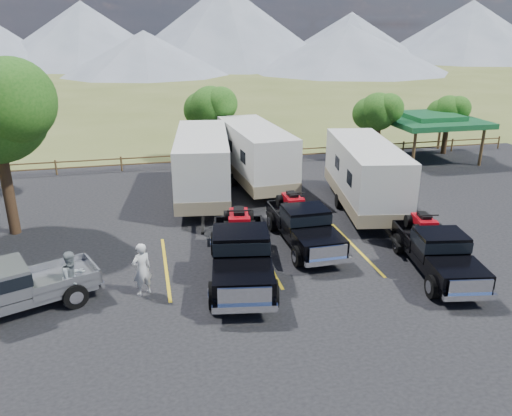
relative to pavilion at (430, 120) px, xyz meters
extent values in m
plane|color=#4F5926|center=(-13.00, -17.00, -2.79)|extent=(320.00, 320.00, 0.00)
cube|color=black|center=(-13.00, -14.00, -2.77)|extent=(44.00, 34.00, 0.04)
cube|color=gold|center=(-19.00, -13.00, -2.74)|extent=(0.12, 5.50, 0.01)
cube|color=gold|center=(-15.00, -13.00, -2.74)|extent=(0.12, 5.50, 0.01)
cube|color=gold|center=(-11.00, -13.00, -2.74)|extent=(0.12, 5.50, 0.01)
cube|color=gold|center=(-7.00, -13.00, -2.74)|extent=(0.12, 5.50, 0.01)
cylinder|color=#2E2112|center=(-25.50, -8.00, -0.55)|extent=(0.48, 0.48, 4.48)
sphere|color=#1B4E13|center=(-24.54, -8.80, 3.29)|extent=(3.52, 3.52, 3.52)
cylinder|color=#2E2112|center=(-4.00, 0.00, -1.39)|extent=(0.39, 0.39, 2.80)
sphere|color=#1B4E13|center=(-4.00, 0.00, 0.71)|extent=(2.52, 2.52, 2.52)
sphere|color=#1B4E13|center=(-3.46, -0.45, 0.98)|extent=(1.98, 1.98, 1.98)
sphere|color=#1B4E13|center=(-4.50, 0.40, 0.53)|extent=(2.16, 2.16, 2.16)
cylinder|color=#2E2112|center=(2.00, 1.00, -1.53)|extent=(0.38, 0.38, 2.52)
sphere|color=#1B4E13|center=(2.00, 1.00, 0.36)|extent=(2.24, 2.24, 2.24)
sphere|color=#1B4E13|center=(2.48, 0.60, 0.60)|extent=(1.76, 1.76, 1.76)
sphere|color=#1B4E13|center=(1.55, 1.35, 0.20)|extent=(1.92, 1.92, 1.92)
cylinder|color=#2E2112|center=(-15.00, 2.00, -1.25)|extent=(0.41, 0.41, 3.08)
sphere|color=#1B4E13|center=(-15.00, 2.00, 1.06)|extent=(2.80, 2.80, 2.80)
sphere|color=#1B4E13|center=(-14.40, 1.50, 1.36)|extent=(2.20, 2.20, 2.20)
sphere|color=#1B4E13|center=(-15.56, 2.44, 0.86)|extent=(2.40, 2.40, 2.40)
cylinder|color=brown|center=(-25.00, 1.50, -2.29)|extent=(0.12, 0.12, 1.00)
cylinder|color=brown|center=(-21.00, 1.50, -2.29)|extent=(0.12, 0.12, 1.00)
cylinder|color=brown|center=(-17.00, 1.50, -2.29)|extent=(0.12, 0.12, 1.00)
cylinder|color=brown|center=(-13.00, 1.50, -2.29)|extent=(0.12, 0.12, 1.00)
cylinder|color=brown|center=(-9.00, 1.50, -2.29)|extent=(0.12, 0.12, 1.00)
cylinder|color=brown|center=(-5.00, 1.50, -2.29)|extent=(0.12, 0.12, 1.00)
cylinder|color=brown|center=(-1.00, 1.50, -2.29)|extent=(0.12, 0.12, 1.00)
cylinder|color=brown|center=(3.00, 1.50, -2.29)|extent=(0.12, 0.12, 1.00)
cylinder|color=brown|center=(7.00, 1.50, -2.29)|extent=(0.12, 0.12, 1.00)
cube|color=brown|center=(-11.00, 1.50, -2.34)|extent=(36.00, 0.06, 0.08)
cube|color=brown|center=(-11.00, 1.50, -1.94)|extent=(36.00, 0.06, 0.08)
cylinder|color=brown|center=(-2.50, -2.50, -1.49)|extent=(0.20, 0.20, 2.60)
cylinder|color=brown|center=(-2.50, 2.50, -1.49)|extent=(0.20, 0.20, 2.60)
cylinder|color=brown|center=(2.50, -2.50, -1.49)|extent=(0.20, 0.20, 2.60)
cylinder|color=brown|center=(2.50, 2.50, -1.49)|extent=(0.20, 0.20, 2.60)
cube|color=#19582E|center=(0.00, 0.00, -0.04)|extent=(6.20, 6.20, 0.35)
cube|color=#19582E|center=(0.00, 0.00, 0.26)|extent=(3.50, 3.50, 0.35)
cone|color=slate|center=(-31.00, 95.00, 4.21)|extent=(44.00, 44.00, 14.00)
cone|color=slate|center=(1.00, 91.00, 6.21)|extent=(52.00, 52.00, 18.00)
cone|color=slate|center=(35.00, 97.00, 3.21)|extent=(40.00, 40.00, 12.00)
cone|color=slate|center=(67.00, 93.00, 4.71)|extent=(50.00, 50.00, 15.00)
cone|color=slate|center=(-18.00, 70.00, 1.21)|extent=(32.00, 32.00, 8.00)
cone|color=slate|center=(22.00, 67.00, 1.71)|extent=(40.00, 40.00, 9.00)
cube|color=black|center=(-16.28, -14.51, -2.08)|extent=(2.88, 6.27, 0.38)
cube|color=black|center=(-16.60, -16.51, -1.69)|extent=(2.31, 2.20, 0.53)
cube|color=black|center=(-16.30, -14.63, -1.32)|extent=(2.23, 1.95, 1.06)
cube|color=black|center=(-16.30, -14.63, -1.16)|extent=(2.28, 2.02, 0.48)
cube|color=black|center=(-15.98, -12.62, -1.79)|extent=(2.41, 2.83, 0.58)
cube|color=white|center=(-16.77, -17.58, -1.74)|extent=(1.69, 0.35, 0.58)
cube|color=white|center=(-16.78, -17.64, -2.14)|extent=(2.08, 0.52, 0.23)
cube|color=white|center=(-15.78, -11.37, -2.14)|extent=(2.08, 0.49, 0.23)
cylinder|color=black|center=(-17.59, -16.42, -2.27)|extent=(0.46, 0.99, 0.95)
cylinder|color=black|center=(-15.63, -16.73, -2.27)|extent=(0.46, 0.99, 0.95)
cylinder|color=black|center=(-16.93, -12.28, -2.27)|extent=(0.46, 0.99, 0.95)
cylinder|color=black|center=(-14.97, -12.59, -2.27)|extent=(0.46, 0.99, 0.95)
cube|color=#9A0810|center=(-15.98, -12.62, -1.07)|extent=(0.95, 1.48, 0.37)
cube|color=black|center=(-15.98, -12.62, -0.81)|extent=(0.54, 0.85, 0.19)
cube|color=#9A0810|center=(-16.07, -13.20, -0.97)|extent=(0.90, 0.50, 0.23)
cylinder|color=black|center=(-16.05, -13.09, -0.60)|extent=(0.95, 0.21, 0.06)
cylinder|color=black|center=(-16.54, -13.12, -1.29)|extent=(0.37, 0.63, 0.59)
cylinder|color=black|center=(-15.60, -13.27, -1.29)|extent=(0.37, 0.63, 0.59)
cylinder|color=black|center=(-16.36, -11.97, -1.29)|extent=(0.37, 0.63, 0.59)
cylinder|color=black|center=(-15.42, -12.12, -1.29)|extent=(0.37, 0.63, 0.59)
cube|color=black|center=(-13.07, -12.18, -2.15)|extent=(1.83, 5.42, 0.34)
cube|color=black|center=(-13.04, -14.00, -1.80)|extent=(1.84, 1.73, 0.47)
cube|color=black|center=(-13.07, -12.30, -1.47)|extent=(1.80, 1.51, 0.94)
cube|color=black|center=(-13.07, -12.30, -1.33)|extent=(1.84, 1.56, 0.43)
cube|color=black|center=(-13.10, -10.48, -1.89)|extent=(1.85, 2.30, 0.52)
cube|color=white|center=(-13.02, -14.96, -1.85)|extent=(1.51, 0.10, 0.52)
cube|color=white|center=(-13.02, -15.02, -2.21)|extent=(1.85, 0.20, 0.21)
cube|color=white|center=(-13.12, -9.35, -2.21)|extent=(1.85, 0.18, 0.21)
cylinder|color=black|center=(-13.93, -14.07, -2.32)|extent=(0.30, 0.86, 0.85)
cylinder|color=black|center=(-12.15, -14.04, -2.32)|extent=(0.30, 0.86, 0.85)
cylinder|color=black|center=(-14.00, -10.33, -2.32)|extent=(0.30, 0.86, 0.85)
cylinder|color=black|center=(-12.22, -10.30, -2.32)|extent=(0.30, 0.86, 0.85)
cube|color=#9A0810|center=(-13.10, -10.48, -1.25)|extent=(0.68, 1.24, 0.33)
cube|color=black|center=(-13.10, -10.48, -1.02)|extent=(0.39, 0.72, 0.17)
cube|color=#9A0810|center=(-13.10, -11.00, -1.16)|extent=(0.76, 0.34, 0.21)
cylinder|color=black|center=(-13.10, -10.91, -0.83)|extent=(0.85, 0.07, 0.06)
cylinder|color=black|center=(-13.52, -11.01, -1.44)|extent=(0.26, 0.53, 0.53)
cylinder|color=black|center=(-12.67, -11.00, -1.44)|extent=(0.26, 0.53, 0.53)
cylinder|color=black|center=(-13.54, -9.97, -1.44)|extent=(0.26, 0.53, 0.53)
cylinder|color=black|center=(-12.69, -9.96, -1.44)|extent=(0.26, 0.53, 0.53)
cube|color=black|center=(-8.93, -15.76, -2.17)|extent=(2.55, 5.46, 0.33)
cube|color=black|center=(-9.23, -17.50, -1.83)|extent=(2.02, 1.93, 0.46)
cube|color=black|center=(-8.95, -15.87, -1.50)|extent=(1.95, 1.71, 0.92)
cube|color=black|center=(-8.95, -15.87, -1.37)|extent=(1.99, 1.77, 0.41)
cube|color=black|center=(-8.66, -14.13, -1.91)|extent=(2.11, 2.48, 0.51)
cube|color=white|center=(-9.39, -18.43, -1.87)|extent=(1.47, 0.32, 0.51)
cube|color=white|center=(-9.40, -18.49, -2.22)|extent=(1.81, 0.47, 0.20)
cube|color=white|center=(-8.47, -13.04, -2.22)|extent=(1.80, 0.45, 0.20)
cylinder|color=black|center=(-10.09, -17.41, -2.33)|extent=(0.41, 0.86, 0.83)
cylinder|color=black|center=(-8.39, -17.70, -2.33)|extent=(0.41, 0.86, 0.83)
cylinder|color=black|center=(-9.48, -13.82, -2.33)|extent=(0.41, 0.86, 0.83)
cylinder|color=black|center=(-7.77, -14.11, -2.33)|extent=(0.41, 0.86, 0.83)
cube|color=#9A0810|center=(-8.66, -14.13, -1.29)|extent=(0.84, 1.29, 0.32)
cube|color=black|center=(-8.66, -14.13, -1.06)|extent=(0.48, 0.74, 0.17)
cube|color=#9A0810|center=(-8.74, -14.63, -1.20)|extent=(0.78, 0.44, 0.20)
cylinder|color=black|center=(-8.72, -14.53, -0.88)|extent=(0.83, 0.19, 0.06)
cylinder|color=black|center=(-9.15, -14.56, -1.48)|extent=(0.32, 0.55, 0.52)
cylinder|color=black|center=(-8.33, -14.70, -1.48)|extent=(0.32, 0.55, 0.52)
cylinder|color=black|center=(-8.98, -13.56, -1.48)|extent=(0.32, 0.55, 0.52)
cylinder|color=black|center=(-8.16, -13.70, -1.48)|extent=(0.32, 0.55, 0.52)
cube|color=silver|center=(-16.51, -5.24, -0.66)|extent=(3.70, 8.51, 2.97)
cube|color=gray|center=(-16.51, -5.24, -1.81)|extent=(3.73, 8.56, 0.66)
cube|color=black|center=(-18.10, -7.11, -0.36)|extent=(0.15, 0.98, 0.66)
cube|color=black|center=(-15.46, -7.46, -0.36)|extent=(0.15, 0.98, 0.66)
cylinder|color=black|center=(-17.70, -4.75, -2.36)|extent=(0.37, 0.80, 0.77)
cylinder|color=black|center=(-15.24, -5.08, -2.36)|extent=(0.37, 0.80, 0.77)
cube|color=black|center=(-17.18, -10.31, -2.20)|extent=(0.39, 1.98, 0.11)
cube|color=silver|center=(-13.24, -3.47, -0.71)|extent=(3.15, 8.20, 2.89)
cube|color=gray|center=(-13.24, -3.47, -1.84)|extent=(3.18, 8.25, 0.64)
cube|color=black|center=(-14.39, -5.57, -0.42)|extent=(0.09, 0.96, 0.64)
cube|color=black|center=(-11.80, -5.38, -0.42)|extent=(0.09, 0.96, 0.64)
cylinder|color=black|center=(-14.47, -3.24, -2.37)|extent=(0.32, 0.77, 0.75)
cylinder|color=black|center=(-12.06, -3.07, -2.37)|extent=(0.32, 0.77, 0.75)
cube|color=black|center=(-12.88, -8.44, -2.21)|extent=(0.27, 1.93, 0.11)
cube|color=silver|center=(-8.75, -8.68, -0.74)|extent=(3.87, 8.24, 2.85)
cube|color=gray|center=(-8.75, -8.68, -1.85)|extent=(3.91, 8.28, 0.63)
cube|color=black|center=(-10.36, -10.41, -0.46)|extent=(0.19, 0.94, 0.63)
cube|color=black|center=(-7.84, -10.85, -0.46)|extent=(0.19, 0.94, 0.63)
cylinder|color=black|center=(-9.87, -8.16, -2.38)|extent=(0.39, 0.77, 0.74)
cylinder|color=black|center=(-7.53, -8.58, -2.38)|extent=(0.39, 0.77, 0.74)
cube|color=black|center=(-9.61, -13.52, -2.22)|extent=(0.46, 1.89, 0.11)
cube|color=gray|center=(-24.13, -15.21, -2.16)|extent=(5.55, 3.58, 0.33)
cube|color=gray|center=(-24.23, -15.25, -1.49)|extent=(2.00, 2.16, 0.93)
cube|color=black|center=(-24.23, -15.25, -1.35)|extent=(2.07, 2.22, 0.42)
cube|color=gray|center=(-22.58, -14.58, -1.91)|extent=(2.74, 2.49, 0.51)
cube|color=white|center=(-21.55, -14.16, -2.22)|extent=(0.82, 1.74, 0.20)
cylinder|color=black|center=(-22.75, -13.71, -2.33)|extent=(0.88, 0.57, 0.84)
cylinder|color=black|center=(-22.10, -15.32, -2.33)|extent=(0.88, 0.57, 0.84)
imported|color=silver|center=(-19.88, -14.94, -1.78)|extent=(0.84, 0.74, 1.94)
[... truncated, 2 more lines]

